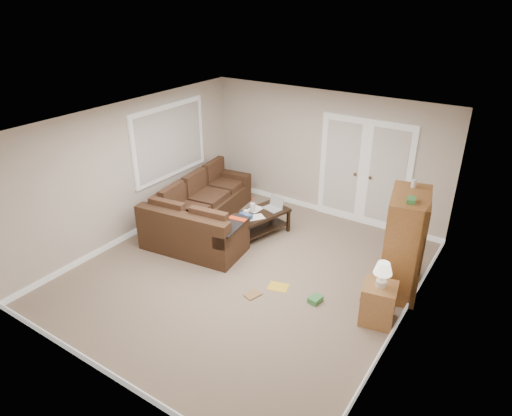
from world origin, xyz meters
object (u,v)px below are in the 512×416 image
Objects in this scene: sectional_sofa at (200,215)px; tv_armoire at (404,243)px; side_cabinet at (379,300)px; coffee_table at (259,223)px.

sectional_sofa is 3.78m from tv_armoire.
sectional_sofa is at bearing 157.81° from side_cabinet.
tv_armoire is 1.79× the size of side_cabinet.
sectional_sofa is 2.21× the size of coffee_table.
side_cabinet is at bearing -17.85° from sectional_sofa.
side_cabinet is (3.74, -0.69, 0.01)m from sectional_sofa.
tv_armoire is 1.04m from side_cabinet.
tv_armoire is (3.74, 0.24, 0.47)m from sectional_sofa.
tv_armoire reaches higher than coffee_table.
tv_armoire reaches higher than side_cabinet.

